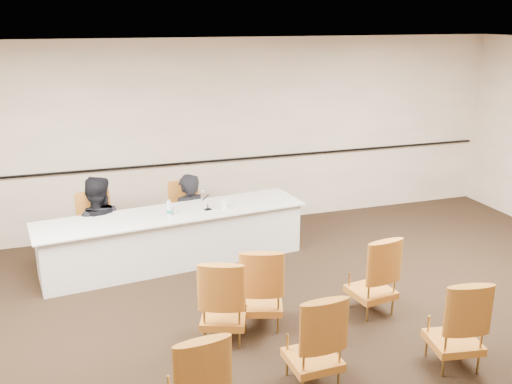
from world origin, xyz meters
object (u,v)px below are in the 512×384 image
(water_bottle, at_px, (169,208))
(aud_chair_front_right, at_px, (372,274))
(aud_chair_front_mid, at_px, (261,286))
(aud_chair_back_left, at_px, (196,380))
(aud_chair_back_right, at_px, (455,321))
(aud_chair_back_mid, at_px, (313,338))
(panelist_second_chair, at_px, (97,228))
(coffee_cup, at_px, (224,204))
(aud_chair_front_left, at_px, (223,299))
(microphone, at_px, (208,201))
(panelist_main_chair, at_px, (188,215))
(panelist_second, at_px, (98,234))
(drinking_glass, at_px, (175,210))
(panelist_main, at_px, (189,228))
(panel_table, at_px, (174,238))

(water_bottle, height_order, aud_chair_front_right, water_bottle)
(aud_chair_front_mid, distance_m, aud_chair_back_left, 1.77)
(aud_chair_back_right, bearing_deg, aud_chair_back_mid, -177.15)
(panelist_second_chair, height_order, water_bottle, water_bottle)
(panelist_second_chair, bearing_deg, coffee_cup, -22.83)
(aud_chair_front_left, xyz_separation_m, aud_chair_back_right, (2.01, -1.16, 0.00))
(water_bottle, relative_size, aud_chair_back_right, 0.24)
(aud_chair_back_left, bearing_deg, aud_chair_back_right, -3.44)
(microphone, bearing_deg, panelist_main_chair, 92.81)
(coffee_cup, height_order, aud_chair_front_right, aud_chair_front_right)
(aud_chair_back_mid, bearing_deg, aud_chair_front_left, 118.68)
(aud_chair_front_left, bearing_deg, panelist_main_chair, 107.13)
(panelist_main_chair, height_order, aud_chair_front_right, same)
(water_bottle, bearing_deg, coffee_cup, 4.78)
(panelist_second, relative_size, coffee_cup, 12.38)
(coffee_cup, bearing_deg, drinking_glass, 179.91)
(aud_chair_front_mid, bearing_deg, microphone, 111.29)
(panelist_main_chair, relative_size, aud_chair_back_left, 1.00)
(coffee_cup, distance_m, aud_chair_front_mid, 1.95)
(aud_chair_front_left, bearing_deg, drinking_glass, 114.51)
(panelist_main, distance_m, panelist_second_chair, 1.35)
(coffee_cup, distance_m, aud_chair_back_right, 3.55)
(aud_chair_front_left, distance_m, aud_chair_back_right, 2.32)
(aud_chair_front_right, bearing_deg, aud_chair_back_right, -87.29)
(drinking_glass, xyz_separation_m, aud_chair_front_right, (1.89, -2.03, -0.31))
(panelist_main, distance_m, aud_chair_back_mid, 3.73)
(panelist_second_chair, distance_m, microphone, 1.60)
(panelist_main_chair, relative_size, coffee_cup, 7.10)
(panelist_main, xyz_separation_m, drinking_glass, (-0.32, -0.65, 0.52))
(panelist_second, bearing_deg, aud_chair_front_mid, 132.34)
(panel_table, relative_size, panelist_second, 2.22)
(panelist_main, bearing_deg, aud_chair_back_mid, 74.02)
(coffee_cup, height_order, aud_chair_back_mid, aud_chair_back_mid)
(panelist_second_chair, relative_size, aud_chair_back_right, 1.00)
(aud_chair_front_right, bearing_deg, aud_chair_back_mid, -147.38)
(panelist_second_chair, bearing_deg, aud_chair_front_right, -47.66)
(microphone, relative_size, aud_chair_back_mid, 0.28)
(aud_chair_front_right, bearing_deg, panelist_second_chair, 130.71)
(panel_table, relative_size, aud_chair_back_mid, 3.88)
(panelist_second, distance_m, microphone, 1.62)
(microphone, relative_size, aud_chair_front_right, 0.28)
(panelist_second, height_order, microphone, panelist_second)
(microphone, distance_m, coffee_cup, 0.23)
(aud_chair_back_left, height_order, aud_chair_back_right, same)
(panel_table, xyz_separation_m, aud_chair_back_left, (-0.46, -3.39, 0.11))
(panelist_main, relative_size, aud_chair_front_right, 1.76)
(aud_chair_back_mid, bearing_deg, panelist_second, 113.76)
(coffee_cup, relative_size, aud_chair_back_left, 0.14)
(panelist_main, bearing_deg, aud_chair_front_mid, 74.11)
(panelist_second, bearing_deg, aud_chair_front_right, 147.89)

